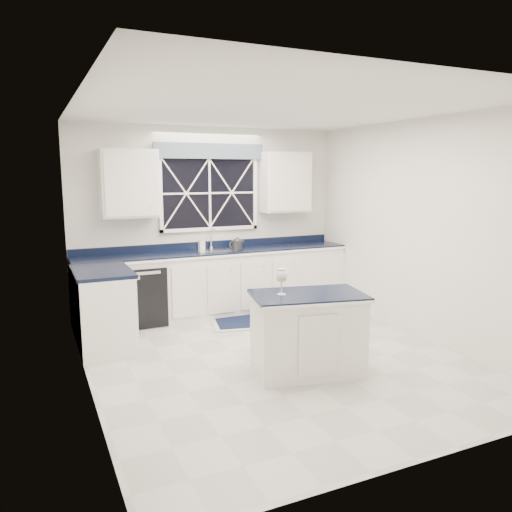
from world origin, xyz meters
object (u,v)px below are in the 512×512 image
kettle (237,243)px  soap_bottle (202,243)px  island (308,333)px  faucet (212,238)px  dishwasher (141,294)px  wine_glass (282,277)px

kettle → soap_bottle: kettle is taller
island → faucet: bearing=103.6°
dishwasher → wine_glass: size_ratio=3.08×
dishwasher → wine_glass: bearing=-68.7°
soap_bottle → kettle: bearing=-23.8°
wine_glass → soap_bottle: size_ratio=1.48×
island → kettle: 2.53m
dishwasher → kettle: bearing=0.3°
island → soap_bottle: soap_bottle is taller
dishwasher → island: (1.19, -2.44, 0.01)m
wine_glass → soap_bottle: soap_bottle is taller
wine_glass → soap_bottle: bearing=89.4°
island → wine_glass: 0.66m
kettle → wine_glass: (-0.50, -2.37, -0.00)m
faucet → wine_glass: faucet is taller
dishwasher → island: bearing=-64.0°
faucet → kettle: size_ratio=1.18×
faucet → island: faucet is taller
island → soap_bottle: size_ratio=6.91×
island → wine_glass: bearing=176.4°
island → kettle: (0.23, 2.45, 0.60)m
kettle → dishwasher: bearing=170.3°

